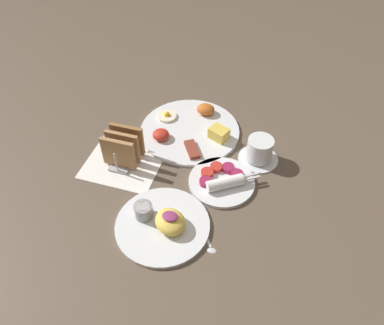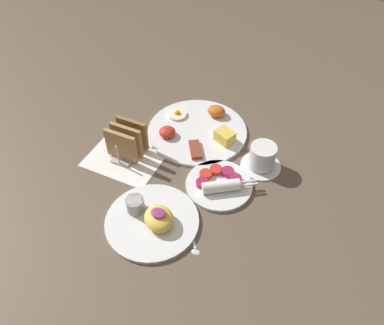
# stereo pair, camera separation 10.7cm
# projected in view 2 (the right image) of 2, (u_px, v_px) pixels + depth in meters

# --- Properties ---
(ground_plane) EXTENTS (3.00, 3.00, 0.00)m
(ground_plane) POSITION_uv_depth(u_px,v_px,m) (170.00, 167.00, 1.10)
(ground_plane) COLOR brown
(napkin_flat) EXTENTS (0.22, 0.22, 0.00)m
(napkin_flat) POSITION_uv_depth(u_px,v_px,m) (129.00, 153.00, 1.14)
(napkin_flat) COLOR white
(napkin_flat) RESTS_ON ground_plane
(plate_breakfast) EXTENTS (0.32, 0.32, 0.05)m
(plate_breakfast) POSITION_uv_depth(u_px,v_px,m) (198.00, 130.00, 1.21)
(plate_breakfast) COLOR white
(plate_breakfast) RESTS_ON ground_plane
(plate_condiments) EXTENTS (0.20, 0.19, 0.04)m
(plate_condiments) POSITION_uv_depth(u_px,v_px,m) (219.00, 184.00, 1.04)
(plate_condiments) COLOR white
(plate_condiments) RESTS_ON ground_plane
(plate_foreground) EXTENTS (0.24, 0.24, 0.06)m
(plate_foreground) POSITION_uv_depth(u_px,v_px,m) (152.00, 218.00, 0.96)
(plate_foreground) COLOR white
(plate_foreground) RESTS_ON ground_plane
(toast_rack) EXTENTS (0.10, 0.12, 0.10)m
(toast_rack) POSITION_uv_depth(u_px,v_px,m) (127.00, 141.00, 1.11)
(toast_rack) COLOR #B7B7BC
(toast_rack) RESTS_ON ground_plane
(coffee_cup) EXTENTS (0.12, 0.12, 0.08)m
(coffee_cup) POSITION_uv_depth(u_px,v_px,m) (262.00, 158.00, 1.08)
(coffee_cup) COLOR white
(coffee_cup) RESTS_ON ground_plane
(teaspoon) EXTENTS (0.08, 0.11, 0.01)m
(teaspoon) POSITION_uv_depth(u_px,v_px,m) (193.00, 240.00, 0.93)
(teaspoon) COLOR silver
(teaspoon) RESTS_ON ground_plane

